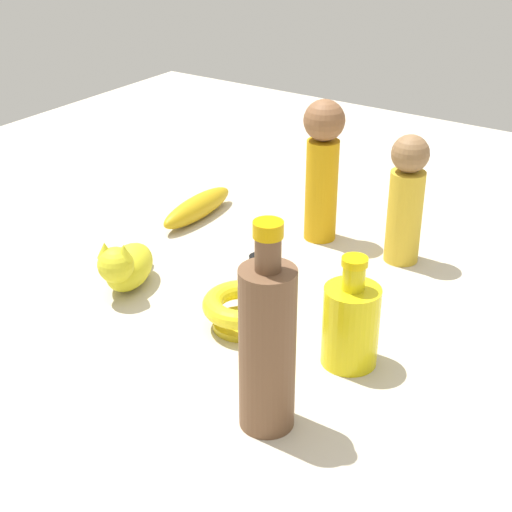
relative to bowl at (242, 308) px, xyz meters
name	(u,v)px	position (x,y,z in m)	size (l,w,h in m)	color
ground	(256,287)	(-0.05, 0.11, -0.03)	(2.00, 2.00, 0.00)	#BCB29E
bowl	(242,308)	(0.00, 0.00, 0.00)	(0.12, 0.12, 0.05)	gold
person_figure_adult	(406,198)	(0.10, 0.33, 0.08)	(0.08, 0.08, 0.22)	gold
banana	(197,207)	(-0.29, 0.27, -0.01)	(0.20, 0.04, 0.04)	#B69114
person_figure_child	(322,165)	(-0.06, 0.32, 0.11)	(0.07, 0.07, 0.25)	#C78E0F
cat_figurine	(126,266)	(-0.22, -0.01, 0.01)	(0.10, 0.15, 0.10)	gold
bottle_short	(351,323)	(0.17, 0.01, 0.03)	(0.08, 0.08, 0.16)	yellow
nail_polish_jar	(259,268)	(-0.06, 0.13, -0.01)	(0.03, 0.03, 0.04)	brown
bottle_tall	(267,345)	(0.15, -0.16, 0.08)	(0.07, 0.07, 0.27)	brown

